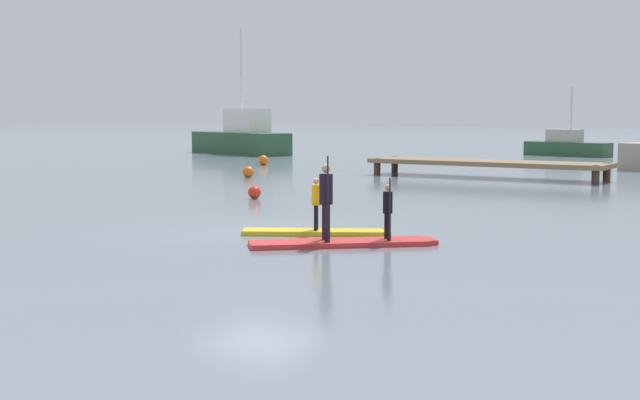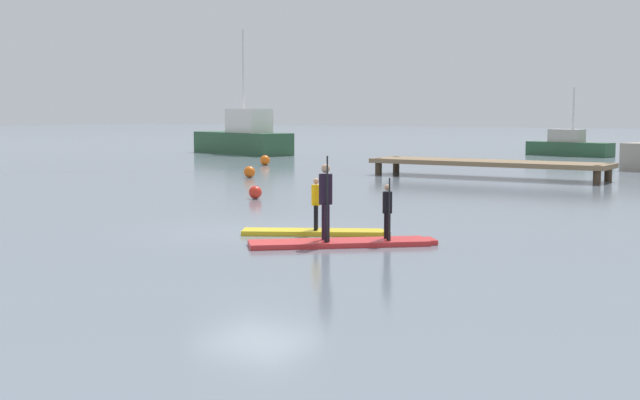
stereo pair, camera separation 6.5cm
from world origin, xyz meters
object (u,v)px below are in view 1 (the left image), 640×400
at_px(paddleboard_far, 343,243).
at_px(mooring_buoy_near, 255,192).
at_px(fishing_boat_green_midground, 242,138).
at_px(paddler_child_solo, 316,201).
at_px(paddleboard_near, 316,232).
at_px(paddler_adult, 326,197).
at_px(motor_boat_small_navy, 567,146).
at_px(paddler_child_front, 388,209).
at_px(mooring_buoy_far, 248,172).
at_px(mooring_buoy_mid, 263,160).

xyz_separation_m(paddleboard_far, mooring_buoy_near, (-6.92, 6.48, 0.15)).
bearing_deg(fishing_boat_green_midground, paddleboard_far, -49.81).
xyz_separation_m(paddler_child_solo, mooring_buoy_near, (-5.65, 5.47, -0.53)).
bearing_deg(paddleboard_far, paddleboard_near, 141.54).
distance_m(paddler_adult, motor_boat_small_navy, 37.35).
bearing_deg(motor_boat_small_navy, paddler_child_solo, -81.92).
height_order(paddleboard_far, fishing_boat_green_midground, fishing_boat_green_midground).
bearing_deg(paddler_child_front, paddler_child_solo, 167.57).
height_order(paddleboard_near, paddler_child_solo, paddler_child_solo).
relative_size(paddler_child_front, fishing_boat_green_midground, 0.15).
bearing_deg(mooring_buoy_far, mooring_buoy_mid, 121.40).
xyz_separation_m(paddleboard_far, mooring_buoy_mid, (-16.27, 19.96, 0.19)).
height_order(paddler_child_front, mooring_buoy_near, paddler_child_front).
height_order(paddleboard_far, mooring_buoy_mid, mooring_buoy_mid).
relative_size(paddleboard_far, mooring_buoy_far, 7.11).
distance_m(paddleboard_near, mooring_buoy_near, 7.88).
height_order(paddleboard_near, paddler_child_front, paddler_child_front).
bearing_deg(paddleboard_far, mooring_buoy_far, 132.68).
relative_size(mooring_buoy_near, mooring_buoy_far, 0.87).
height_order(paddler_child_solo, mooring_buoy_mid, paddler_child_solo).
bearing_deg(fishing_boat_green_midground, motor_boat_small_navy, 25.23).
bearing_deg(mooring_buoy_far, paddleboard_far, -47.32).
height_order(paddleboard_far, paddler_child_front, paddler_child_front).
height_order(paddleboard_far, mooring_buoy_far, mooring_buoy_far).
bearing_deg(motor_boat_small_navy, mooring_buoy_mid, -120.85).
height_order(paddler_child_solo, fishing_boat_green_midground, fishing_boat_green_midground).
xyz_separation_m(paddler_child_solo, mooring_buoy_mid, (-15.01, 18.95, -0.48)).
height_order(paddleboard_far, motor_boat_small_navy, motor_boat_small_navy).
xyz_separation_m(paddleboard_near, paddler_child_solo, (-0.01, 0.01, 0.68)).
height_order(paddler_child_front, mooring_buoy_far, paddler_child_front).
height_order(paddler_child_solo, mooring_buoy_near, paddler_child_solo).
xyz_separation_m(mooring_buoy_mid, mooring_buoy_far, (4.18, -6.84, -0.02)).
distance_m(paddleboard_near, mooring_buoy_mid, 24.19).
height_order(paddler_child_front, motor_boat_small_navy, motor_boat_small_navy).
bearing_deg(paddler_adult, mooring_buoy_mid, 128.43).
xyz_separation_m(paddleboard_far, mooring_buoy_far, (-12.10, 13.12, 0.18)).
xyz_separation_m(paddler_child_front, mooring_buoy_far, (-12.78, 12.54, -0.49)).
bearing_deg(paddleboard_near, paddleboard_far, -38.46).
distance_m(fishing_boat_green_midground, mooring_buoy_mid, 11.36).
bearing_deg(mooring_buoy_far, motor_boat_small_navy, 76.20).
height_order(paddleboard_near, mooring_buoy_far, mooring_buoy_far).
xyz_separation_m(paddler_child_solo, motor_boat_small_navy, (-5.06, 35.61, -0.14)).
relative_size(paddler_child_solo, mooring_buoy_far, 2.44).
bearing_deg(mooring_buoy_near, motor_boat_small_navy, 88.87).
relative_size(paddler_child_solo, paddleboard_far, 0.34).
relative_size(paddler_child_front, mooring_buoy_far, 2.70).
relative_size(paddler_child_solo, paddler_adult, 0.67).
distance_m(paddleboard_near, mooring_buoy_far, 16.26).
bearing_deg(fishing_boat_green_midground, paddler_adult, -50.34).
bearing_deg(paddleboard_near, mooring_buoy_mid, 128.37).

